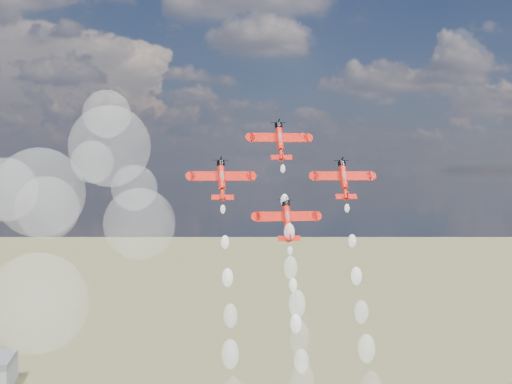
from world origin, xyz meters
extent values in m
cylinder|color=red|center=(-9.53, 15.83, 100.66)|extent=(1.50, 3.76, 5.69)
cylinder|color=black|center=(-9.53, 17.12, 103.38)|extent=(1.72, 2.01, 1.71)
cube|color=red|center=(-9.53, 16.31, 100.79)|extent=(13.11, 1.14, 2.04)
cube|color=white|center=(-13.08, 16.42, 100.73)|extent=(5.16, 0.28, 0.55)
cube|color=white|center=(-5.98, 16.42, 100.73)|extent=(5.16, 0.28, 0.55)
cube|color=red|center=(-9.53, 13.61, 96.36)|extent=(4.73, 0.62, 1.12)
cube|color=red|center=(-9.53, 12.79, 96.51)|extent=(0.15, 2.25, 2.05)
ellipsoid|color=silver|center=(-9.53, 15.25, 100.82)|extent=(1.18, 2.10, 2.86)
cone|color=red|center=(-9.53, 14.07, 97.09)|extent=(1.50, 2.56, 3.17)
cylinder|color=red|center=(-22.97, 11.79, 92.16)|extent=(1.50, 3.76, 5.69)
cylinder|color=black|center=(-22.97, 13.08, 94.88)|extent=(1.72, 2.01, 1.71)
cube|color=red|center=(-22.97, 12.27, 92.29)|extent=(13.11, 1.14, 2.04)
cube|color=white|center=(-26.52, 12.39, 92.23)|extent=(5.16, 0.28, 0.55)
cube|color=white|center=(-19.42, 12.39, 92.23)|extent=(5.16, 0.28, 0.55)
cube|color=red|center=(-22.97, 9.57, 87.86)|extent=(4.73, 0.62, 1.12)
cube|color=red|center=(-22.97, 8.75, 88.01)|extent=(0.15, 2.25, 2.05)
ellipsoid|color=silver|center=(-22.97, 11.21, 92.32)|extent=(1.18, 2.10, 2.86)
cone|color=red|center=(-22.97, 10.04, 88.59)|extent=(1.50, 2.56, 3.17)
cylinder|color=red|center=(3.91, 11.79, 92.16)|extent=(1.50, 3.76, 5.69)
cylinder|color=black|center=(3.91, 13.08, 94.88)|extent=(1.72, 2.01, 1.71)
cube|color=red|center=(3.91, 12.27, 92.29)|extent=(13.11, 1.14, 2.04)
cube|color=white|center=(0.37, 12.39, 92.23)|extent=(5.16, 0.28, 0.55)
cube|color=white|center=(7.46, 12.39, 92.23)|extent=(5.16, 0.28, 0.55)
cube|color=red|center=(3.91, 9.57, 87.86)|extent=(4.73, 0.62, 1.12)
cube|color=red|center=(3.91, 8.75, 88.01)|extent=(0.15, 2.25, 2.05)
ellipsoid|color=silver|center=(3.91, 11.21, 92.32)|extent=(1.18, 2.10, 2.86)
cone|color=red|center=(3.91, 10.04, 88.59)|extent=(1.50, 2.56, 3.17)
cylinder|color=red|center=(-9.53, 7.76, 83.66)|extent=(1.50, 3.76, 5.69)
cylinder|color=black|center=(-9.53, 9.05, 86.38)|extent=(1.72, 2.01, 1.71)
cube|color=red|center=(-9.53, 8.24, 83.79)|extent=(13.11, 1.14, 2.04)
cube|color=white|center=(-13.08, 8.35, 83.73)|extent=(5.16, 0.28, 0.55)
cube|color=white|center=(-5.98, 8.35, 83.73)|extent=(5.16, 0.28, 0.55)
cube|color=red|center=(-9.53, 5.54, 79.36)|extent=(4.73, 0.62, 1.12)
cube|color=red|center=(-9.53, 4.72, 79.51)|extent=(0.15, 2.25, 2.05)
ellipsoid|color=silver|center=(-9.53, 7.18, 83.82)|extent=(1.18, 2.10, 2.86)
cone|color=red|center=(-9.53, 6.00, 80.09)|extent=(1.50, 2.56, 3.17)
sphere|color=white|center=(-9.47, 12.61, 93.86)|extent=(1.07, 1.07, 1.07)
sphere|color=white|center=(-9.71, 9.55, 87.09)|extent=(1.65, 1.65, 1.65)
sphere|color=white|center=(-9.39, 6.11, 80.57)|extent=(2.22, 2.22, 2.22)
sphere|color=white|center=(-9.75, 3.12, 73.60)|extent=(2.80, 2.80, 2.80)
sphere|color=white|center=(-9.17, -0.49, 66.70)|extent=(3.37, 3.37, 3.37)
sphere|color=white|center=(-9.29, -3.00, 60.62)|extent=(3.95, 3.95, 3.95)
sphere|color=white|center=(-9.55, -7.02, 53.01)|extent=(4.52, 4.52, 4.52)
sphere|color=white|center=(-23.05, 8.61, 85.41)|extent=(1.07, 1.07, 1.07)
sphere|color=white|center=(-22.95, 5.53, 78.80)|extent=(1.65, 1.65, 1.65)
sphere|color=white|center=(-22.83, 2.31, 71.98)|extent=(2.22, 2.22, 2.22)
sphere|color=white|center=(-22.67, -0.94, 64.95)|extent=(2.80, 2.80, 2.80)
sphere|color=white|center=(-23.12, -4.19, 58.20)|extent=(3.37, 3.37, 3.37)
sphere|color=white|center=(3.79, 8.56, 85.39)|extent=(1.07, 1.07, 1.07)
sphere|color=white|center=(4.01, 5.44, 78.64)|extent=(1.65, 1.65, 1.65)
sphere|color=white|center=(3.96, 2.20, 71.68)|extent=(2.22, 2.22, 2.22)
sphere|color=white|center=(3.93, -1.33, 64.90)|extent=(2.80, 2.80, 2.80)
sphere|color=white|center=(4.23, -3.89, 58.08)|extent=(3.37, 3.37, 3.37)
sphere|color=white|center=(-9.57, 4.49, 76.97)|extent=(1.07, 1.07, 1.07)
sphere|color=white|center=(-9.59, 1.46, 70.32)|extent=(1.65, 1.65, 1.65)
sphere|color=white|center=(-9.77, -2.07, 63.14)|extent=(2.22, 2.22, 2.22)
sphere|color=white|center=(-9.33, -5.08, 56.52)|extent=(2.80, 2.80, 2.80)
sphere|color=white|center=(-70.00, 27.50, 89.22)|extent=(14.37, 14.37, 14.37)
sphere|color=white|center=(-61.96, 36.47, 84.56)|extent=(15.11, 15.11, 15.11)
sphere|color=white|center=(-61.32, 14.61, 65.76)|extent=(21.16, 21.16, 21.16)
sphere|color=white|center=(-40.27, 18.47, 81.80)|extent=(15.72, 15.72, 15.72)
sphere|color=white|center=(-62.78, 29.84, 88.45)|extent=(20.65, 20.65, 20.65)
sphere|color=white|center=(-47.05, 30.53, 99.16)|extent=(19.06, 19.06, 19.06)
sphere|color=white|center=(-47.02, 15.99, 105.54)|extent=(10.20, 10.20, 10.20)
sphere|color=white|center=(-41.39, 23.67, 89.59)|extent=(10.41, 10.41, 10.41)
sphere|color=white|center=(-51.34, 35.09, 95.53)|extent=(10.14, 10.14, 10.14)
camera|label=1|loc=(-40.05, -139.00, 93.46)|focal=50.00mm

